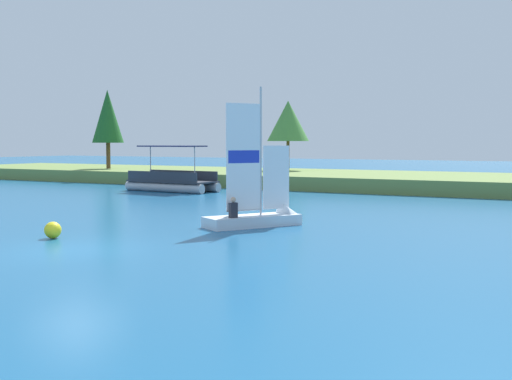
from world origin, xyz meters
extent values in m
plane|color=#195684|center=(0.00, 0.00, 0.00)|extent=(200.00, 200.00, 0.00)
cube|color=olive|center=(0.00, 29.91, 0.47)|extent=(80.00, 12.23, 0.93)
cylinder|color=brown|center=(-23.57, 28.07, 2.02)|extent=(0.35, 0.35, 2.17)
cone|color=#1E5B23|center=(-23.57, 28.07, 5.32)|extent=(2.63, 2.63, 4.43)
cylinder|color=brown|center=(-8.83, 32.36, 2.09)|extent=(0.25, 0.25, 2.31)
cone|color=#47893D|center=(-8.83, 32.36, 4.83)|extent=(3.32, 3.32, 3.17)
cube|color=brown|center=(-12.39, 22.15, 0.26)|extent=(1.54, 4.30, 0.51)
cube|color=silver|center=(1.92, 7.19, 0.20)|extent=(2.95, 3.79, 0.41)
cone|color=silver|center=(2.85, 8.76, 0.20)|extent=(1.45, 1.37, 1.14)
cylinder|color=#B7B7BC|center=(2.11, 7.50, 2.81)|extent=(0.08, 0.08, 4.80)
cube|color=white|center=(1.74, 6.87, 2.61)|extent=(0.77, 1.28, 3.91)
cube|color=#1E33B2|center=(1.74, 6.87, 2.61)|extent=(0.70, 1.15, 0.47)
cube|color=white|center=(2.46, 8.09, 1.81)|extent=(0.62, 1.02, 2.41)
cylinder|color=#B7B7BC|center=(1.74, 6.87, 0.63)|extent=(0.80, 1.29, 0.06)
cube|color=#26262D|center=(1.67, 6.21, 0.68)|extent=(0.31, 0.34, 0.55)
sphere|color=tan|center=(1.67, 6.21, 1.07)|extent=(0.20, 0.20, 0.20)
cube|color=#26262D|center=(1.34, 6.76, 0.71)|extent=(0.31, 0.34, 0.60)
sphere|color=tan|center=(1.34, 6.76, 1.12)|extent=(0.20, 0.20, 0.20)
cylinder|color=#B2B2B7|center=(-11.03, 20.83, 0.30)|extent=(6.16, 1.04, 0.60)
cylinder|color=#B2B2B7|center=(-11.15, 19.16, 0.30)|extent=(6.16, 1.04, 0.60)
cube|color=#2D333D|center=(-11.09, 20.00, 0.65)|extent=(6.04, 2.70, 0.10)
cube|color=#2D333D|center=(-11.01, 21.04, 1.00)|extent=(5.63, 0.51, 0.60)
cube|color=#2D333D|center=(-11.16, 18.96, 1.00)|extent=(5.63, 0.51, 0.60)
cylinder|color=#B2B2B7|center=(-9.25, 19.86, 1.78)|extent=(0.06, 0.06, 2.16)
cylinder|color=#B2B2B7|center=(-12.92, 20.13, 1.78)|extent=(0.06, 0.06, 2.16)
cube|color=#1E234C|center=(-11.09, 20.00, 2.90)|extent=(4.31, 2.35, 0.08)
sphere|color=yellow|center=(-2.32, 1.36, 0.28)|extent=(0.55, 0.55, 0.55)
camera|label=1|loc=(13.65, -13.94, 3.15)|focal=45.58mm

